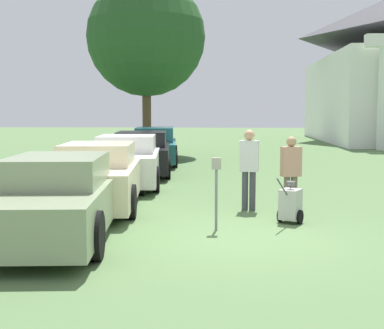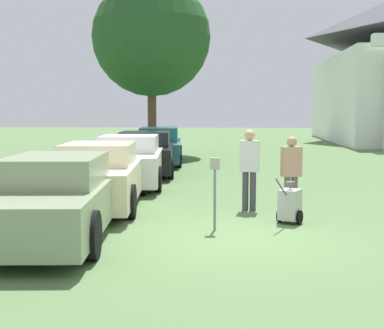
{
  "view_description": "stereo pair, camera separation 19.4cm",
  "coord_description": "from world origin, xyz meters",
  "px_view_note": "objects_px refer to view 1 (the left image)",
  "views": [
    {
      "loc": [
        -0.2,
        -9.39,
        2.26
      ],
      "look_at": [
        -0.88,
        1.99,
        1.1
      ],
      "focal_mm": 50.0,
      "sensor_mm": 36.0,
      "label": 1
    },
    {
      "loc": [
        -0.0,
        -9.38,
        2.26
      ],
      "look_at": [
        -0.88,
        1.99,
        1.1
      ],
      "focal_mm": 50.0,
      "sensor_mm": 36.0,
      "label": 2
    }
  ],
  "objects_px": {
    "parked_car_sage": "(60,198)",
    "equipment_cart": "(290,204)",
    "parked_car_teal": "(155,147)",
    "person_worker": "(249,164)",
    "parked_car_cream": "(100,176)",
    "parked_car_white": "(128,161)",
    "parking_meter": "(216,180)",
    "parked_car_black": "(142,154)",
    "person_supervisor": "(291,170)"
  },
  "relations": [
    {
      "from": "parked_car_teal",
      "to": "parked_car_black",
      "type": "bearing_deg",
      "value": -95.38
    },
    {
      "from": "person_supervisor",
      "to": "parked_car_black",
      "type": "bearing_deg",
      "value": -77.22
    },
    {
      "from": "parked_car_sage",
      "to": "parking_meter",
      "type": "height_order",
      "value": "parked_car_sage"
    },
    {
      "from": "equipment_cart",
      "to": "parked_car_black",
      "type": "bearing_deg",
      "value": 144.26
    },
    {
      "from": "parked_car_white",
      "to": "person_worker",
      "type": "relative_size",
      "value": 2.87
    },
    {
      "from": "parked_car_cream",
      "to": "person_worker",
      "type": "height_order",
      "value": "person_worker"
    },
    {
      "from": "parked_car_cream",
      "to": "parked_car_white",
      "type": "xyz_separation_m",
      "value": [
        0.0,
        3.67,
        0.0
      ]
    },
    {
      "from": "parking_meter",
      "to": "equipment_cart",
      "type": "distance_m",
      "value": 1.75
    },
    {
      "from": "parked_car_black",
      "to": "equipment_cart",
      "type": "relative_size",
      "value": 5.17
    },
    {
      "from": "person_supervisor",
      "to": "equipment_cart",
      "type": "distance_m",
      "value": 1.19
    },
    {
      "from": "parked_car_white",
      "to": "parked_car_teal",
      "type": "xyz_separation_m",
      "value": [
        0.0,
        6.44,
        -0.01
      ]
    },
    {
      "from": "parked_car_cream",
      "to": "person_worker",
      "type": "bearing_deg",
      "value": -10.42
    },
    {
      "from": "parking_meter",
      "to": "person_supervisor",
      "type": "distance_m",
      "value": 2.39
    },
    {
      "from": "parked_car_white",
      "to": "person_supervisor",
      "type": "bearing_deg",
      "value": -49.65
    },
    {
      "from": "person_supervisor",
      "to": "person_worker",
      "type": "bearing_deg",
      "value": -37.14
    },
    {
      "from": "parked_car_sage",
      "to": "person_supervisor",
      "type": "distance_m",
      "value": 5.02
    },
    {
      "from": "parked_car_sage",
      "to": "equipment_cart",
      "type": "distance_m",
      "value": 4.49
    },
    {
      "from": "parked_car_sage",
      "to": "equipment_cart",
      "type": "relative_size",
      "value": 5.38
    },
    {
      "from": "parked_car_black",
      "to": "parked_car_sage",
      "type": "bearing_deg",
      "value": -95.37
    },
    {
      "from": "person_worker",
      "to": "person_supervisor",
      "type": "height_order",
      "value": "person_worker"
    },
    {
      "from": "parked_car_cream",
      "to": "parked_car_black",
      "type": "xyz_separation_m",
      "value": [
        0.0,
        6.56,
        0.0
      ]
    },
    {
      "from": "parked_car_sage",
      "to": "parking_meter",
      "type": "bearing_deg",
      "value": 7.73
    },
    {
      "from": "parked_car_black",
      "to": "parked_car_teal",
      "type": "relative_size",
      "value": 0.98
    },
    {
      "from": "parked_car_sage",
      "to": "parked_car_white",
      "type": "xyz_separation_m",
      "value": [
        -0.0,
        6.7,
        0.02
      ]
    },
    {
      "from": "parking_meter",
      "to": "parked_car_teal",
      "type": "bearing_deg",
      "value": 102.56
    },
    {
      "from": "parked_car_sage",
      "to": "parked_car_white",
      "type": "height_order",
      "value": "parked_car_white"
    },
    {
      "from": "parked_car_black",
      "to": "parked_car_teal",
      "type": "bearing_deg",
      "value": 84.62
    },
    {
      "from": "parked_car_sage",
      "to": "parked_car_teal",
      "type": "xyz_separation_m",
      "value": [
        0.0,
        13.14,
        0.01
      ]
    },
    {
      "from": "parked_car_black",
      "to": "parked_car_cream",
      "type": "bearing_deg",
      "value": -95.37
    },
    {
      "from": "parked_car_cream",
      "to": "equipment_cart",
      "type": "relative_size",
      "value": 5.13
    },
    {
      "from": "parked_car_teal",
      "to": "person_worker",
      "type": "height_order",
      "value": "person_worker"
    },
    {
      "from": "parked_car_cream",
      "to": "person_supervisor",
      "type": "height_order",
      "value": "person_supervisor"
    },
    {
      "from": "parked_car_sage",
      "to": "person_worker",
      "type": "height_order",
      "value": "person_worker"
    },
    {
      "from": "parked_car_cream",
      "to": "parked_car_white",
      "type": "height_order",
      "value": "parked_car_white"
    },
    {
      "from": "equipment_cart",
      "to": "parked_car_cream",
      "type": "bearing_deg",
      "value": -174.25
    },
    {
      "from": "parked_car_sage",
      "to": "parked_car_black",
      "type": "xyz_separation_m",
      "value": [
        -0.0,
        9.59,
        0.01
      ]
    },
    {
      "from": "parked_car_white",
      "to": "parked_car_sage",
      "type": "bearing_deg",
      "value": -95.37
    },
    {
      "from": "parked_car_teal",
      "to": "parked_car_white",
      "type": "bearing_deg",
      "value": -95.38
    },
    {
      "from": "parked_car_teal",
      "to": "person_supervisor",
      "type": "bearing_deg",
      "value": -73.11
    },
    {
      "from": "parked_car_black",
      "to": "person_worker",
      "type": "xyz_separation_m",
      "value": [
        3.49,
        -6.87,
        0.34
      ]
    },
    {
      "from": "parking_meter",
      "to": "parked_car_white",
      "type": "bearing_deg",
      "value": 114.71
    },
    {
      "from": "parked_car_white",
      "to": "equipment_cart",
      "type": "height_order",
      "value": "parked_car_white"
    },
    {
      "from": "parked_car_black",
      "to": "parking_meter",
      "type": "distance_m",
      "value": 9.37
    },
    {
      "from": "parked_car_cream",
      "to": "parked_car_teal",
      "type": "xyz_separation_m",
      "value": [
        0.0,
        10.11,
        -0.01
      ]
    },
    {
      "from": "parked_car_teal",
      "to": "equipment_cart",
      "type": "height_order",
      "value": "parked_car_teal"
    },
    {
      "from": "parked_car_cream",
      "to": "equipment_cart",
      "type": "height_order",
      "value": "parked_car_cream"
    },
    {
      "from": "parked_car_sage",
      "to": "parked_car_white",
      "type": "bearing_deg",
      "value": 84.63
    },
    {
      "from": "parked_car_black",
      "to": "equipment_cart",
      "type": "distance_m",
      "value": 9.25
    },
    {
      "from": "parked_car_cream",
      "to": "parking_meter",
      "type": "bearing_deg",
      "value": -45.9
    },
    {
      "from": "parked_car_black",
      "to": "equipment_cart",
      "type": "xyz_separation_m",
      "value": [
        4.26,
        -8.2,
        -0.32
      ]
    }
  ]
}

